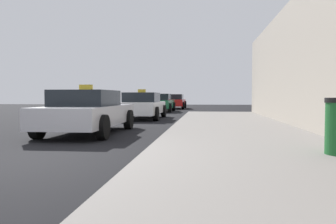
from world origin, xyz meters
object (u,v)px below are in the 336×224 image
Objects in this scene: car_white at (142,106)px; car_red at (174,101)px; car_silver at (88,112)px; car_green at (159,103)px.

car_red is at bearing 88.96° from car_white.
car_red is (0.62, 20.62, -0.00)m from car_silver.
car_white is at bearing 86.85° from car_silver.
car_silver is at bearing -93.15° from car_white.
car_silver is at bearing -91.73° from car_red.
car_white reaches higher than car_green.
car_red is (0.50, 6.00, 0.00)m from car_green.
car_silver is 0.99× the size of car_red.
car_red is (0.25, 13.91, 0.00)m from car_white.
car_silver and car_white have the same top height.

